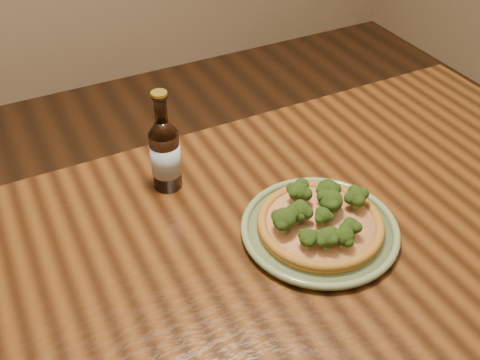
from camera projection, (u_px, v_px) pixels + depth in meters
name	position (u px, v px, depth m)	size (l,w,h in m)	color
table	(267.00, 305.00, 1.03)	(1.60, 0.90, 0.75)	#49280F
plate	(320.00, 229.00, 1.03)	(0.29, 0.29, 0.02)	#647953
pizza	(320.00, 221.00, 1.02)	(0.23, 0.23, 0.07)	#966522
beer_bottle	(165.00, 153.00, 1.10)	(0.06, 0.06, 0.22)	black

